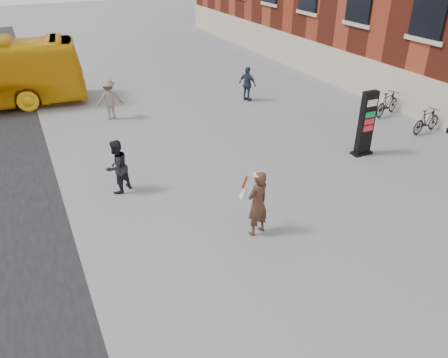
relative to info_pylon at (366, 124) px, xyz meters
name	(u,v)px	position (x,y,z in m)	size (l,w,h in m)	color
ground	(265,212)	(-5.00, -1.80, -1.14)	(100.00, 100.00, 0.00)	#9E9EA3
info_pylon	(366,124)	(0.00, 0.00, 0.00)	(0.73, 0.37, 2.29)	black
woman	(257,202)	(-5.68, -2.52, -0.23)	(0.79, 0.75, 1.78)	#392617
pedestrian_a	(117,167)	(-8.36, 1.10, -0.31)	(0.80, 0.63, 1.65)	black
pedestrian_b	(109,99)	(-7.20, 7.31, -0.29)	(1.10, 0.63, 1.70)	gray
pedestrian_c	(248,84)	(-0.90, 6.89, -0.35)	(0.93, 0.39, 1.59)	#2A2F49
bike_5	(427,121)	(3.60, 0.50, -0.67)	(0.45, 1.58, 0.95)	black
bike_7	(387,103)	(3.60, 2.61, -0.62)	(0.49, 1.72, 1.04)	black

